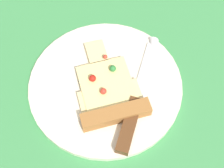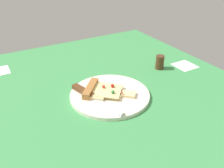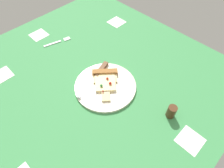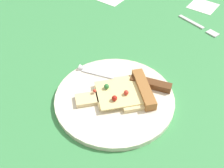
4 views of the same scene
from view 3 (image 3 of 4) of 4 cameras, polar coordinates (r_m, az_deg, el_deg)
ground_plane at (r=94.20cm, az=-6.90°, el=0.96°), size 123.53×123.53×3.00cm
plate at (r=88.87cm, az=-1.95°, el=-0.62°), size 28.15×28.15×1.24cm
pizza_slice at (r=89.38cm, az=-2.02°, el=1.25°), size 18.15×17.44×2.57cm
knife at (r=91.44cm, az=-4.64°, el=2.43°), size 8.62×23.65×2.45cm
pepper_shaker at (r=82.15cm, az=17.11°, el=-7.77°), size 3.62×3.62×5.96cm
fork at (r=115.46cm, az=-15.48°, el=12.03°), size 5.89×15.21×0.80cm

